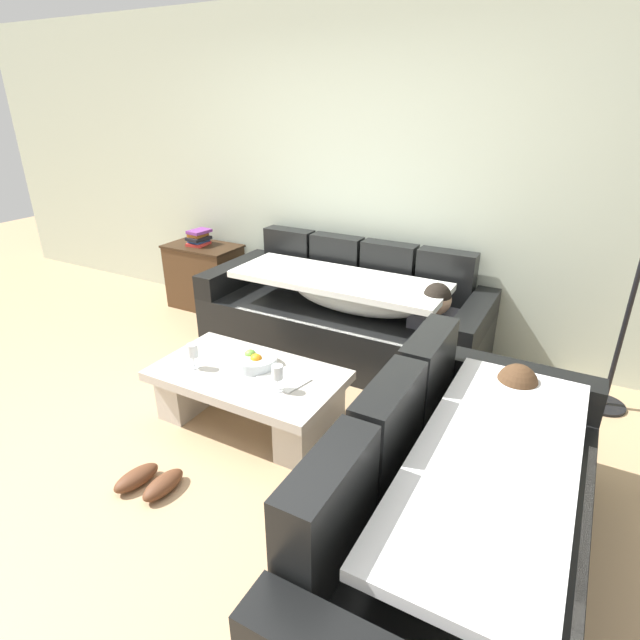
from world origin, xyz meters
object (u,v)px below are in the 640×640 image
couch_near_window (463,511)px  open_magazine (284,379)px  coffee_table (249,391)px  wine_glass_near_right (277,373)px  couch_along_wall (346,315)px  side_cabinet (205,276)px  book_stack_on_cabinet (199,238)px  wine_glass_near_left (193,352)px  pair_of_shoes (150,481)px  fruit_bowl (255,361)px  floor_lamp (635,251)px

couch_near_window → open_magazine: bearing=67.8°
coffee_table → wine_glass_near_right: (0.29, -0.09, 0.26)m
couch_along_wall → side_cabinet: size_ratio=3.18×
coffee_table → book_stack_on_cabinet: size_ratio=4.95×
couch_near_window → wine_glass_near_left: size_ratio=12.11×
coffee_table → book_stack_on_cabinet: bearing=138.4°
coffee_table → side_cabinet: size_ratio=1.67×
pair_of_shoes → fruit_bowl: bearing=82.1°
couch_along_wall → open_magazine: bearing=-82.8°
couch_along_wall → floor_lamp: 2.04m
wine_glass_near_left → wine_glass_near_right: bearing=2.6°
couch_near_window → book_stack_on_cabinet: couch_near_window is taller
couch_along_wall → coffee_table: size_ratio=1.91×
open_magazine → coffee_table: bearing=-160.9°
side_cabinet → floor_lamp: floor_lamp is taller
fruit_bowl → book_stack_on_cabinet: (-1.62, 1.35, 0.29)m
fruit_bowl → open_magazine: (0.25, -0.05, -0.03)m
couch_near_window → fruit_bowl: couch_near_window is taller
coffee_table → side_cabinet: (-1.58, 1.43, 0.08)m
fruit_bowl → side_cabinet: size_ratio=0.39×
couch_along_wall → open_magazine: (0.15, -1.17, 0.05)m
book_stack_on_cabinet → pair_of_shoes: bearing=-55.8°
coffee_table → wine_glass_near_left: bearing=-159.8°
open_magazine → side_cabinet: 2.30m
couch_near_window → pair_of_shoes: 1.66m
book_stack_on_cabinet → floor_lamp: size_ratio=0.12×
wine_glass_near_right → couch_near_window: bearing=-17.6°
wine_glass_near_left → open_magazine: bearing=14.6°
couch_near_window → coffee_table: size_ratio=1.67×
fruit_bowl → open_magazine: fruit_bowl is taller
pair_of_shoes → coffee_table: bearing=81.3°
couch_near_window → book_stack_on_cabinet: 3.66m
floor_lamp → pair_of_shoes: size_ratio=6.21×
wine_glass_near_right → wine_glass_near_left: bearing=-177.4°
couch_along_wall → wine_glass_near_right: couch_along_wall is taller
pair_of_shoes → floor_lamp: bearing=44.3°
floor_lamp → wine_glass_near_left: bearing=-148.7°
couch_along_wall → coffee_table: (-0.11, -1.20, -0.09)m
couch_near_window → side_cabinet: couch_near_window is taller
open_magazine → side_cabinet: bearing=154.7°
coffee_table → floor_lamp: 2.53m
couch_along_wall → coffee_table: 1.21m
couch_near_window → side_cabinet: bearing=58.2°
wine_glass_near_left → pair_of_shoes: 0.82m
wine_glass_near_left → side_cabinet: 2.00m
coffee_table → open_magazine: bearing=7.0°
side_cabinet → floor_lamp: size_ratio=0.37×
wine_glass_near_right → open_magazine: wine_glass_near_right is taller
floor_lamp → open_magazine: bearing=-144.1°
couch_along_wall → coffee_table: bearing=-95.1°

